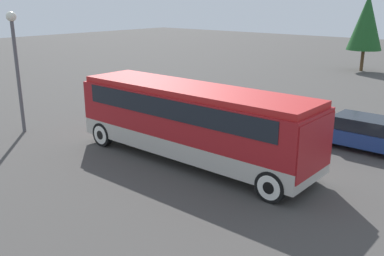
{
  "coord_description": "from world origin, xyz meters",
  "views": [
    {
      "loc": [
        10.06,
        -11.78,
        5.94
      ],
      "look_at": [
        0.0,
        0.0,
        1.3
      ],
      "focal_mm": 40.0,
      "sensor_mm": 36.0,
      "label": 1
    }
  ],
  "objects_px": {
    "parked_car_mid": "(249,106)",
    "tour_bus": "(194,117)",
    "lamp_post": "(16,54)",
    "parked_car_near": "(366,133)"
  },
  "relations": [
    {
      "from": "parked_car_mid",
      "to": "lamp_post",
      "type": "xyz_separation_m",
      "value": [
        -6.87,
        -8.63,
        2.88
      ]
    },
    {
      "from": "lamp_post",
      "to": "parked_car_mid",
      "type": "bearing_deg",
      "value": 51.45
    },
    {
      "from": "tour_bus",
      "to": "parked_car_near",
      "type": "xyz_separation_m",
      "value": [
        4.53,
        5.66,
        -1.06
      ]
    },
    {
      "from": "tour_bus",
      "to": "lamp_post",
      "type": "height_order",
      "value": "lamp_post"
    },
    {
      "from": "parked_car_mid",
      "to": "tour_bus",
      "type": "bearing_deg",
      "value": -75.07
    },
    {
      "from": "tour_bus",
      "to": "lamp_post",
      "type": "distance_m",
      "value": 9.06
    },
    {
      "from": "parked_car_near",
      "to": "lamp_post",
      "type": "bearing_deg",
      "value": -148.82
    },
    {
      "from": "parked_car_near",
      "to": "lamp_post",
      "type": "xyz_separation_m",
      "value": [
        -13.1,
        -7.93,
        2.94
      ]
    },
    {
      "from": "parked_car_near",
      "to": "parked_car_mid",
      "type": "xyz_separation_m",
      "value": [
        -6.23,
        0.7,
        0.06
      ]
    },
    {
      "from": "parked_car_mid",
      "to": "lamp_post",
      "type": "relative_size",
      "value": 0.81
    }
  ]
}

